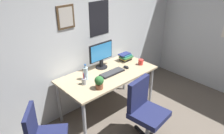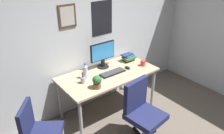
{
  "view_description": "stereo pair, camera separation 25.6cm",
  "coord_description": "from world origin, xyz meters",
  "px_view_note": "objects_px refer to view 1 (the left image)",
  "views": [
    {
      "loc": [
        -2.02,
        -0.65,
        2.42
      ],
      "look_at": [
        0.02,
        1.58,
        0.91
      ],
      "focal_mm": 35.24,
      "sensor_mm": 36.0,
      "label": 1
    },
    {
      "loc": [
        -1.82,
        -0.81,
        2.42
      ],
      "look_at": [
        0.02,
        1.58,
        0.91
      ],
      "focal_mm": 35.24,
      "sensor_mm": 36.0,
      "label": 2
    }
  ],
  "objects_px": {
    "computer_mouse": "(126,67)",
    "pen_cup": "(84,81)",
    "water_bottle": "(86,73)",
    "keyboard": "(112,73)",
    "office_chair": "(145,108)",
    "monitor": "(101,54)",
    "potted_plant": "(99,82)",
    "book_stack_left": "(126,57)",
    "coffee_mug_near": "(141,62)"
  },
  "relations": [
    {
      "from": "keyboard",
      "to": "monitor",
      "type": "bearing_deg",
      "value": 87.57
    },
    {
      "from": "keyboard",
      "to": "coffee_mug_near",
      "type": "distance_m",
      "value": 0.59
    },
    {
      "from": "water_bottle",
      "to": "keyboard",
      "type": "bearing_deg",
      "value": -16.61
    },
    {
      "from": "water_bottle",
      "to": "coffee_mug_near",
      "type": "xyz_separation_m",
      "value": [
        1.01,
        -0.22,
        -0.06
      ]
    },
    {
      "from": "monitor",
      "to": "keyboard",
      "type": "xyz_separation_m",
      "value": [
        -0.01,
        -0.28,
        -0.23
      ]
    },
    {
      "from": "monitor",
      "to": "book_stack_left",
      "type": "relative_size",
      "value": 1.95
    },
    {
      "from": "monitor",
      "to": "potted_plant",
      "type": "bearing_deg",
      "value": -132.54
    },
    {
      "from": "office_chair",
      "to": "coffee_mug_near",
      "type": "height_order",
      "value": "office_chair"
    },
    {
      "from": "computer_mouse",
      "to": "keyboard",
      "type": "bearing_deg",
      "value": 176.07
    },
    {
      "from": "office_chair",
      "to": "water_bottle",
      "type": "bearing_deg",
      "value": 111.55
    },
    {
      "from": "monitor",
      "to": "water_bottle",
      "type": "bearing_deg",
      "value": -160.34
    },
    {
      "from": "pen_cup",
      "to": "book_stack_left",
      "type": "bearing_deg",
      "value": 9.65
    },
    {
      "from": "keyboard",
      "to": "potted_plant",
      "type": "relative_size",
      "value": 2.21
    },
    {
      "from": "monitor",
      "to": "computer_mouse",
      "type": "relative_size",
      "value": 4.18
    },
    {
      "from": "coffee_mug_near",
      "to": "pen_cup",
      "type": "xyz_separation_m",
      "value": [
        -1.11,
        0.12,
        0.01
      ]
    },
    {
      "from": "office_chair",
      "to": "potted_plant",
      "type": "relative_size",
      "value": 4.87
    },
    {
      "from": "coffee_mug_near",
      "to": "pen_cup",
      "type": "height_order",
      "value": "pen_cup"
    },
    {
      "from": "monitor",
      "to": "book_stack_left",
      "type": "bearing_deg",
      "value": -8.56
    },
    {
      "from": "office_chair",
      "to": "monitor",
      "type": "xyz_separation_m",
      "value": [
        0.09,
        1.04,
        0.47
      ]
    },
    {
      "from": "office_chair",
      "to": "book_stack_left",
      "type": "xyz_separation_m",
      "value": [
        0.59,
        0.96,
        0.29
      ]
    },
    {
      "from": "pen_cup",
      "to": "water_bottle",
      "type": "bearing_deg",
      "value": 42.9
    },
    {
      "from": "office_chair",
      "to": "book_stack_left",
      "type": "relative_size",
      "value": 4.04
    },
    {
      "from": "potted_plant",
      "to": "book_stack_left",
      "type": "xyz_separation_m",
      "value": [
        0.96,
        0.42,
        -0.04
      ]
    },
    {
      "from": "book_stack_left",
      "to": "keyboard",
      "type": "bearing_deg",
      "value": -158.33
    },
    {
      "from": "computer_mouse",
      "to": "pen_cup",
      "type": "height_order",
      "value": "pen_cup"
    },
    {
      "from": "computer_mouse",
      "to": "potted_plant",
      "type": "height_order",
      "value": "potted_plant"
    },
    {
      "from": "office_chair",
      "to": "water_bottle",
      "type": "relative_size",
      "value": 3.76
    },
    {
      "from": "office_chair",
      "to": "pen_cup",
      "type": "xyz_separation_m",
      "value": [
        -0.45,
        0.78,
        0.28
      ]
    },
    {
      "from": "keyboard",
      "to": "water_bottle",
      "type": "bearing_deg",
      "value": 163.39
    },
    {
      "from": "computer_mouse",
      "to": "coffee_mug_near",
      "type": "relative_size",
      "value": 0.9
    },
    {
      "from": "monitor",
      "to": "coffee_mug_near",
      "type": "height_order",
      "value": "monitor"
    },
    {
      "from": "book_stack_left",
      "to": "pen_cup",
      "type": "bearing_deg",
      "value": -170.35
    },
    {
      "from": "office_chair",
      "to": "keyboard",
      "type": "distance_m",
      "value": 0.8
    },
    {
      "from": "computer_mouse",
      "to": "office_chair",
      "type": "bearing_deg",
      "value": -117.08
    },
    {
      "from": "monitor",
      "to": "pen_cup",
      "type": "distance_m",
      "value": 0.63
    },
    {
      "from": "coffee_mug_near",
      "to": "computer_mouse",
      "type": "bearing_deg",
      "value": 165.28
    },
    {
      "from": "water_bottle",
      "to": "office_chair",
      "type": "bearing_deg",
      "value": -68.45
    },
    {
      "from": "water_bottle",
      "to": "pen_cup",
      "type": "distance_m",
      "value": 0.15
    },
    {
      "from": "office_chair",
      "to": "monitor",
      "type": "height_order",
      "value": "monitor"
    },
    {
      "from": "office_chair",
      "to": "keyboard",
      "type": "xyz_separation_m",
      "value": [
        0.08,
        0.76,
        0.24
      ]
    },
    {
      "from": "book_stack_left",
      "to": "monitor",
      "type": "bearing_deg",
      "value": 171.44
    },
    {
      "from": "water_bottle",
      "to": "monitor",
      "type": "bearing_deg",
      "value": 19.66
    },
    {
      "from": "water_bottle",
      "to": "pen_cup",
      "type": "relative_size",
      "value": 1.26
    },
    {
      "from": "monitor",
      "to": "water_bottle",
      "type": "height_order",
      "value": "monitor"
    },
    {
      "from": "office_chair",
      "to": "potted_plant",
      "type": "bearing_deg",
      "value": 123.79
    },
    {
      "from": "office_chair",
      "to": "book_stack_left",
      "type": "bearing_deg",
      "value": 58.28
    },
    {
      "from": "keyboard",
      "to": "water_bottle",
      "type": "distance_m",
      "value": 0.45
    },
    {
      "from": "coffee_mug_near",
      "to": "potted_plant",
      "type": "xyz_separation_m",
      "value": [
        -1.02,
        -0.12,
        0.06
      ]
    },
    {
      "from": "water_bottle",
      "to": "book_stack_left",
      "type": "height_order",
      "value": "water_bottle"
    },
    {
      "from": "keyboard",
      "to": "book_stack_left",
      "type": "height_order",
      "value": "book_stack_left"
    }
  ]
}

